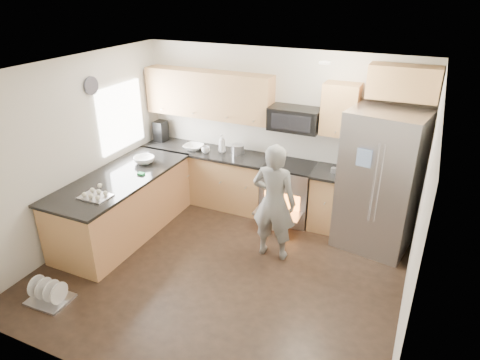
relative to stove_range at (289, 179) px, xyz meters
The scene contains 8 objects.
ground 1.86m from the stove_range, 101.69° to the right, with size 4.50×4.50×0.00m, color black.
room_shell 1.99m from the stove_range, 103.00° to the right, with size 4.54×4.04×2.62m.
back_cabinet_run 0.98m from the stove_range, behind, with size 4.45×0.64×2.50m.
peninsula 2.56m from the stove_range, 145.51° to the right, with size 0.96×2.36×1.02m.
stove_range is the anchor object (origin of this frame).
refrigerator 1.41m from the stove_range, 10.19° to the right, with size 1.09×0.91×1.99m.
person 1.09m from the stove_range, 82.66° to the right, with size 0.60×0.39×1.64m, color gray.
dish_rack 3.70m from the stove_range, 122.29° to the right, with size 0.50×0.41×0.30m.
Camera 1 is at (2.15, -4.12, 3.49)m, focal length 32.00 mm.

